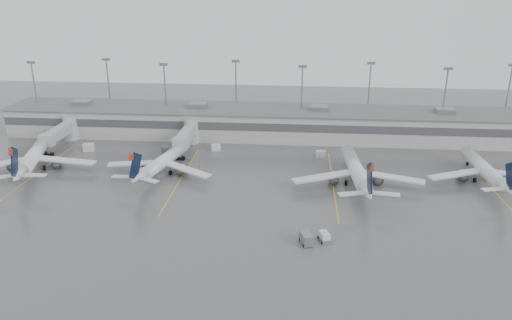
# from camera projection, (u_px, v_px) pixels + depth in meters

# --- Properties ---
(ground) EXTENTS (260.00, 260.00, 0.00)m
(ground) POSITION_uv_depth(u_px,v_px,m) (245.00, 230.00, 92.26)
(ground) COLOR #4B4B4D
(ground) RESTS_ON ground
(terminal) EXTENTS (152.00, 17.00, 9.45)m
(terminal) POSITION_uv_depth(u_px,v_px,m) (266.00, 122.00, 144.97)
(terminal) COLOR #A6A6A1
(terminal) RESTS_ON ground
(light_masts) EXTENTS (142.40, 8.00, 20.60)m
(light_masts) POSITION_uv_depth(u_px,v_px,m) (268.00, 91.00, 147.64)
(light_masts) COLOR gray
(light_masts) RESTS_ON ground
(jet_bridge_left) EXTENTS (4.00, 17.20, 7.00)m
(jet_bridge_left) POSITION_uv_depth(u_px,v_px,m) (64.00, 131.00, 138.20)
(jet_bridge_left) COLOR #9A9D9F
(jet_bridge_left) RESTS_ON ground
(jet_bridge_right) EXTENTS (4.00, 17.20, 7.00)m
(jet_bridge_right) POSITION_uv_depth(u_px,v_px,m) (188.00, 134.00, 135.31)
(jet_bridge_right) COLOR #9A9D9F
(jet_bridge_right) RESTS_ON ground
(stand_markings) EXTENTS (105.25, 40.00, 0.01)m
(stand_markings) POSITION_uv_depth(u_px,v_px,m) (256.00, 180.00, 114.68)
(stand_markings) COLOR yellow
(stand_markings) RESTS_ON ground
(jet_far_left) EXTENTS (29.01, 32.94, 10.87)m
(jet_far_left) POSITION_uv_depth(u_px,v_px,m) (33.00, 157.00, 119.79)
(jet_far_left) COLOR silver
(jet_far_left) RESTS_ON ground
(jet_mid_left) EXTENTS (25.93, 29.37, 9.62)m
(jet_mid_left) POSITION_uv_depth(u_px,v_px,m) (163.00, 161.00, 117.97)
(jet_mid_left) COLOR silver
(jet_mid_left) RESTS_ON ground
(jet_mid_right) EXTENTS (29.39, 33.02, 10.68)m
(jet_mid_right) POSITION_uv_depth(u_px,v_px,m) (357.00, 171.00, 111.34)
(jet_mid_right) COLOR silver
(jet_mid_right) RESTS_ON ground
(jet_far_right) EXTENTS (26.80, 30.07, 9.72)m
(jet_far_right) POSITION_uv_depth(u_px,v_px,m) (485.00, 169.00, 113.00)
(jet_far_right) COLOR silver
(jet_far_right) RESTS_ON ground
(baggage_tug) EXTENTS (2.44, 3.06, 1.72)m
(baggage_tug) POSITION_uv_depth(u_px,v_px,m) (324.00, 238.00, 88.24)
(baggage_tug) COLOR silver
(baggage_tug) RESTS_ON ground
(baggage_cart) EXTENTS (2.69, 3.52, 2.00)m
(baggage_cart) POSITION_uv_depth(u_px,v_px,m) (306.00, 238.00, 87.25)
(baggage_cart) COLOR slate
(baggage_cart) RESTS_ON ground
(gse_uld_a) EXTENTS (3.01, 2.25, 1.95)m
(gse_uld_a) POSITION_uv_depth(u_px,v_px,m) (89.00, 147.00, 133.76)
(gse_uld_a) COLOR silver
(gse_uld_a) RESTS_ON ground
(gse_uld_b) EXTENTS (2.80, 2.26, 1.72)m
(gse_uld_b) POSITION_uv_depth(u_px,v_px,m) (216.00, 147.00, 134.06)
(gse_uld_b) COLOR silver
(gse_uld_b) RESTS_ON ground
(gse_uld_c) EXTENTS (2.51, 1.78, 1.69)m
(gse_uld_c) POSITION_uv_depth(u_px,v_px,m) (321.00, 154.00, 129.24)
(gse_uld_c) COLOR silver
(gse_uld_c) RESTS_ON ground
(gse_loader) EXTENTS (2.39, 3.17, 1.77)m
(gse_loader) POSITION_uv_depth(u_px,v_px,m) (165.00, 149.00, 132.48)
(gse_loader) COLOR slate
(gse_loader) RESTS_ON ground
(cone_a) EXTENTS (0.46, 0.46, 0.73)m
(cone_a) POSITION_uv_depth(u_px,v_px,m) (81.00, 151.00, 132.83)
(cone_a) COLOR #E35D04
(cone_a) RESTS_ON ground
(cone_b) EXTENTS (0.46, 0.46, 0.73)m
(cone_b) POSITION_uv_depth(u_px,v_px,m) (200.00, 165.00, 122.79)
(cone_b) COLOR #E35D04
(cone_b) RESTS_ON ground
(cone_c) EXTENTS (0.38, 0.38, 0.60)m
(cone_c) POSITION_uv_depth(u_px,v_px,m) (334.00, 170.00, 119.88)
(cone_c) COLOR #E35D04
(cone_c) RESTS_ON ground
(cone_d) EXTENTS (0.45, 0.45, 0.71)m
(cone_d) POSITION_uv_depth(u_px,v_px,m) (500.00, 169.00, 120.68)
(cone_d) COLOR #E35D04
(cone_d) RESTS_ON ground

